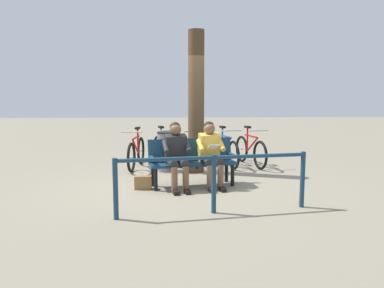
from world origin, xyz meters
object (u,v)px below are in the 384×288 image
Objects in this scene: tree_trunk at (196,102)px; bicycle_orange at (136,152)px; bicycle_red at (225,151)px; bench at (192,158)px; person_reading at (211,151)px; person_companion at (176,152)px; bicycle_silver at (193,152)px; bicycle_black at (163,151)px; litter_bin at (165,151)px; handbag at (143,183)px; bicycle_blue at (250,151)px.

tree_trunk reaches higher than bicycle_orange.
bench is at bearing -38.87° from bicycle_red.
bicycle_red is (-0.55, -1.98, -0.31)m from person_reading.
bicycle_red is at bearing -130.44° from person_companion.
person_reading is 1.89m from bicycle_silver.
bicycle_black is at bearing -45.70° from tree_trunk.
bicycle_orange is at bearing -91.32° from bicycle_silver.
litter_bin is (0.25, -1.53, -0.22)m from person_companion.
bicycle_black is 0.67m from bicycle_orange.
tree_trunk is 1.82× the size of bicycle_orange.
handbag is 0.18× the size of bicycle_silver.
person_companion is at bearing 72.82° from tree_trunk.
person_reading is at bearing 5.92° from bicycle_black.
bicycle_orange is at bearing -20.43° from tree_trunk.
bicycle_red reaches higher than bench.
bicycle_red is 0.98× the size of bicycle_orange.
handbag is 3.20m from bicycle_blue.
bicycle_orange is at bearing -30.41° from litter_bin.
bicycle_orange is at bearing -66.01° from bench.
bicycle_silver and bicycle_black have the same top height.
tree_trunk is at bearing -125.68° from handbag.
person_reading is at bearing -172.48° from handbag.
bicycle_red is at bearing -116.73° from person_reading.
bicycle_red is (-1.42, -0.58, -0.08)m from litter_bin.
bicycle_silver and bicycle_orange have the same top height.
bench is at bearing -153.20° from person_companion.
bench is 1.90× the size of litter_bin.
bench is 0.99× the size of bicycle_orange.
bench is 2.09m from bicycle_red.
person_reading is at bearing 179.95° from person_companion.
bicycle_silver is at bearing -104.90° from bench.
person_reading is at bearing 98.40° from tree_trunk.
person_companion is 2.76m from bicycle_blue.
bicycle_black is (0.58, -1.94, -0.15)m from bench.
bicycle_red is at bearing 69.21° from bicycle_black.
person_reading is 0.73× the size of bicycle_red.
person_companion is (0.29, 0.22, 0.16)m from bench.
person_companion is 2.21m from bicycle_black.
person_companion is 0.74× the size of bicycle_black.
bench is 1.57m from tree_trunk.
bicycle_silver is at bearing -116.35° from handbag.
bicycle_silver is (0.23, -1.85, -0.31)m from person_reading.
bicycle_black is (0.93, -2.04, -0.31)m from person_reading.
bicycle_blue is 2.08m from bicycle_black.
person_reading reaches higher than bicycle_red.
bicycle_silver is at bearing -94.24° from bicycle_red.
person_companion is 0.39× the size of tree_trunk.
bicycle_silver is 1.00× the size of bicycle_orange.
person_reading is 1.37× the size of litter_bin.
bicycle_blue is 1.39m from bicycle_silver.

